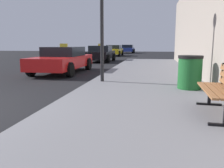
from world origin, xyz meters
TOP-DOWN VIEW (x-y plane):
  - sidewalk at (4.00, 0.00)m, footprint 4.00×32.00m
  - bench at (5.39, 0.38)m, footprint 0.56×1.58m
  - trash_bin at (5.18, 2.88)m, footprint 0.69×0.69m
  - car_red at (-0.27, 7.01)m, footprint 2.03×4.57m
  - car_black at (-0.09, 14.54)m, footprint 2.03×4.02m
  - car_yellow at (-0.52, 23.56)m, footprint 2.00×4.25m
  - car_blue at (0.19, 32.33)m, footprint 2.04×4.02m

SIDE VIEW (x-z plane):
  - sidewalk at x=4.00m, z-range 0.00..0.15m
  - trash_bin at x=5.18m, z-range 0.15..1.10m
  - car_blue at x=0.19m, z-range 0.01..1.28m
  - car_yellow at x=-0.52m, z-range 0.01..1.28m
  - car_black at x=-0.09m, z-range -0.07..1.36m
  - car_red at x=-0.27m, z-range -0.07..1.36m
  - bench at x=5.39m, z-range 0.21..1.10m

